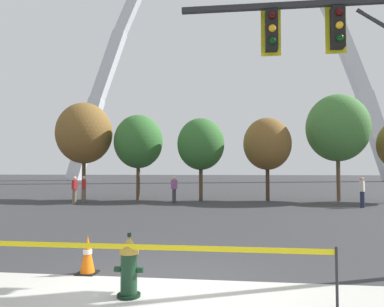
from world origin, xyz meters
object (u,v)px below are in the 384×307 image
(traffic_cone_by_hydrant, at_px, (88,255))
(pedestrian_walking_left, at_px, (84,189))
(monument_arch, at_px, (224,50))
(fire_hydrant, at_px, (129,267))
(pedestrian_standing_center, at_px, (362,192))
(pedestrian_near_trees, at_px, (75,190))
(pedestrian_walking_right, at_px, (174,189))

(traffic_cone_by_hydrant, xyz_separation_m, pedestrian_walking_left, (-6.08, 13.49, 0.46))
(monument_arch, bearing_deg, fire_hydrant, -90.50)
(fire_hydrant, xyz_separation_m, pedestrian_standing_center, (8.37, 13.53, 0.35))
(fire_hydrant, xyz_separation_m, traffic_cone_by_hydrant, (-1.14, 1.07, -0.11))
(pedestrian_walking_left, relative_size, pedestrian_standing_center, 1.00)
(traffic_cone_by_hydrant, bearing_deg, pedestrian_walking_left, 114.26)
(fire_hydrant, height_order, pedestrian_standing_center, pedestrian_standing_center)
(pedestrian_near_trees, bearing_deg, pedestrian_walking_right, 13.18)
(pedestrian_walking_left, bearing_deg, pedestrian_near_trees, -97.04)
(fire_hydrant, relative_size, pedestrian_standing_center, 0.62)
(pedestrian_walking_right, bearing_deg, pedestrian_walking_left, -176.80)
(fire_hydrant, height_order, pedestrian_near_trees, pedestrian_near_trees)
(pedestrian_walking_left, xyz_separation_m, pedestrian_standing_center, (15.59, -1.03, 0.00))
(monument_arch, bearing_deg, pedestrian_walking_left, -100.60)
(pedestrian_walking_left, bearing_deg, monument_arch, 79.40)
(fire_hydrant, xyz_separation_m, pedestrian_walking_right, (-1.78, 14.86, 0.35))
(pedestrian_near_trees, bearing_deg, pedestrian_standing_center, -0.10)
(monument_arch, bearing_deg, traffic_cone_by_hydrant, -91.70)
(fire_hydrant, height_order, monument_arch, monument_arch)
(pedestrian_walking_right, bearing_deg, traffic_cone_by_hydrant, -87.36)
(pedestrian_walking_left, relative_size, pedestrian_walking_right, 1.00)
(traffic_cone_by_hydrant, distance_m, monument_arch, 59.39)
(fire_hydrant, bearing_deg, pedestrian_walking_right, 96.81)
(pedestrian_walking_left, xyz_separation_m, pedestrian_near_trees, (-0.12, -1.00, 0.00))
(pedestrian_walking_right, xyz_separation_m, pedestrian_near_trees, (-5.57, -1.30, 0.00))
(traffic_cone_by_hydrant, height_order, pedestrian_near_trees, pedestrian_near_trees)
(monument_arch, height_order, pedestrian_standing_center, monument_arch)
(pedestrian_walking_left, relative_size, pedestrian_near_trees, 1.00)
(traffic_cone_by_hydrant, bearing_deg, fire_hydrant, -43.07)
(pedestrian_near_trees, bearing_deg, monument_arch, 79.49)
(fire_hydrant, distance_m, pedestrian_walking_left, 16.26)
(traffic_cone_by_hydrant, distance_m, pedestrian_standing_center, 15.69)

